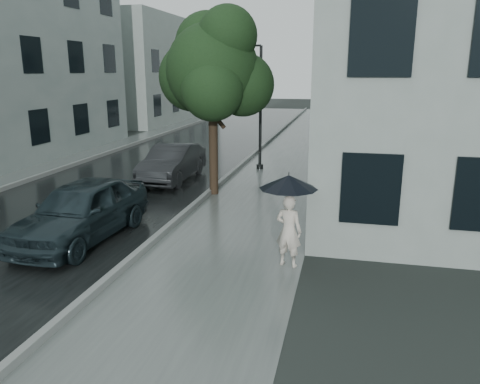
% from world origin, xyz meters
% --- Properties ---
extents(ground, '(120.00, 120.00, 0.00)m').
position_xyz_m(ground, '(0.00, 0.00, 0.00)').
color(ground, black).
rests_on(ground, ground).
extents(sidewalk, '(3.50, 60.00, 0.01)m').
position_xyz_m(sidewalk, '(0.25, 12.00, 0.00)').
color(sidewalk, slate).
rests_on(sidewalk, ground).
extents(kerb_near, '(0.15, 60.00, 0.15)m').
position_xyz_m(kerb_near, '(-1.57, 12.00, 0.07)').
color(kerb_near, slate).
rests_on(kerb_near, ground).
extents(asphalt_road, '(6.85, 60.00, 0.00)m').
position_xyz_m(asphalt_road, '(-5.08, 12.00, 0.00)').
color(asphalt_road, black).
rests_on(asphalt_road, ground).
extents(kerb_far, '(0.15, 60.00, 0.15)m').
position_xyz_m(kerb_far, '(-8.57, 12.00, 0.07)').
color(kerb_far, slate).
rests_on(kerb_far, ground).
extents(sidewalk_far, '(1.70, 60.00, 0.01)m').
position_xyz_m(sidewalk_far, '(-9.50, 12.00, 0.00)').
color(sidewalk_far, '#4C5451').
rests_on(sidewalk_far, ground).
extents(building_near, '(7.02, 36.00, 9.00)m').
position_xyz_m(building_near, '(5.47, 19.50, 4.50)').
color(building_near, gray).
rests_on(building_near, ground).
extents(building_far_b, '(7.02, 18.00, 8.00)m').
position_xyz_m(building_far_b, '(-13.77, 30.00, 4.00)').
color(building_far_b, gray).
rests_on(building_far_b, ground).
extents(pedestrian, '(0.63, 0.50, 1.53)m').
position_xyz_m(pedestrian, '(1.70, 0.87, 0.77)').
color(pedestrian, beige).
rests_on(pedestrian, sidewalk).
extents(umbrella, '(1.55, 1.55, 1.07)m').
position_xyz_m(umbrella, '(1.68, 0.82, 1.82)').
color(umbrella, black).
rests_on(umbrella, ground).
extents(street_tree, '(3.80, 3.45, 5.89)m').
position_xyz_m(street_tree, '(-1.44, 6.33, 4.03)').
color(street_tree, '#332619').
rests_on(street_tree, ground).
extents(lamp_post, '(0.85, 0.34, 5.03)m').
position_xyz_m(lamp_post, '(-0.85, 10.54, 2.88)').
color(lamp_post, black).
rests_on(lamp_post, ground).
extents(car_near, '(1.95, 4.34, 1.45)m').
position_xyz_m(car_near, '(-3.34, 1.34, 0.73)').
color(car_near, '#19262A').
rests_on(car_near, ground).
extents(car_far, '(1.43, 4.03, 1.33)m').
position_xyz_m(car_far, '(-3.48, 7.77, 0.67)').
color(car_far, black).
rests_on(car_far, ground).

